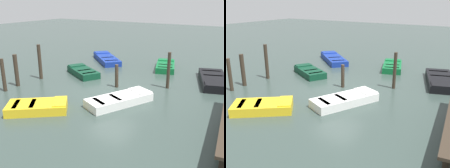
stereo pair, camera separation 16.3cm
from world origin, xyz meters
TOP-DOWN VIEW (x-y plane):
  - ground_plane at (0.00, 0.00)m, footprint 80.00×80.00m
  - rowboat_white at (1.49, 1.34)m, footprint 3.46×2.49m
  - rowboat_green at (-5.85, 0.93)m, footprint 3.12×2.08m
  - rowboat_blue at (-5.71, -4.01)m, footprint 3.74×3.89m
  - rowboat_yellow at (4.15, -1.36)m, footprint 2.66×2.87m
  - rowboat_black at (-4.18, 4.56)m, footprint 4.25×2.58m
  - rowboat_dark_green at (-1.55, -3.20)m, footprint 2.39×3.01m
  - mooring_piling_mid_left at (0.50, -4.95)m, footprint 0.21×0.21m
  - mooring_piling_near_right at (-1.90, 2.51)m, footprint 0.18×0.18m
  - mooring_piling_mid_right at (2.23, -5.03)m, footprint 0.23×0.23m
  - mooring_piling_far_left at (-0.57, -0.04)m, footprint 0.20×0.20m
  - mooring_piling_center at (3.18, -4.91)m, footprint 0.20×0.20m

SIDE VIEW (x-z plane):
  - ground_plane at x=0.00m, z-range 0.00..0.00m
  - rowboat_blue at x=-5.71m, z-range -0.01..0.45m
  - rowboat_black at x=-4.18m, z-range -0.01..0.45m
  - rowboat_white at x=1.49m, z-range -0.01..0.45m
  - rowboat_green at x=-5.85m, z-range -0.01..0.45m
  - rowboat_dark_green at x=-1.55m, z-range -0.01..0.45m
  - rowboat_yellow at x=4.15m, z-range -0.01..0.45m
  - mooring_piling_far_left at x=-0.57m, z-range 0.00..1.32m
  - mooring_piling_center at x=3.18m, z-range 0.00..1.81m
  - mooring_piling_mid_right at x=2.23m, z-range 0.00..1.85m
  - mooring_piling_near_right at x=-1.90m, z-range 0.00..2.05m
  - mooring_piling_mid_left at x=0.50m, z-range 0.00..2.17m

